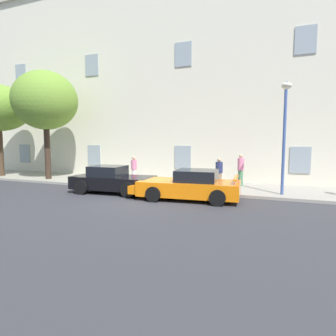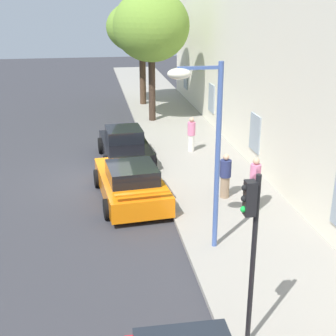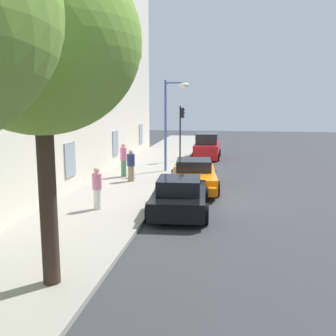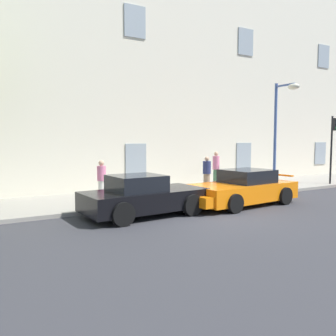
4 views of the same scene
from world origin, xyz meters
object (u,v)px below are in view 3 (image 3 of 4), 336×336
(pedestrian_admiring, at_px, (131,165))
(pedestrian_strolling, at_px, (97,188))
(sportscar_red_lead, at_px, (180,196))
(street_lamp, at_px, (173,108))
(hatchback_parked, at_px, (207,147))
(sportscar_yellow_flank, at_px, (194,177))
(traffic_light, at_px, (181,124))
(tree_near_kerb, at_px, (40,42))
(pedestrian_bystander, at_px, (124,160))

(pedestrian_admiring, xyz_separation_m, pedestrian_strolling, (-5.31, -0.05, -0.00))
(sportscar_red_lead, bearing_deg, street_lamp, 9.91)
(hatchback_parked, relative_size, pedestrian_admiring, 2.32)
(sportscar_yellow_flank, height_order, traffic_light, traffic_light)
(sportscar_red_lead, bearing_deg, pedestrian_admiring, 32.89)
(tree_near_kerb, distance_m, pedestrian_bystander, 13.16)
(traffic_light, xyz_separation_m, street_lamp, (-3.95, -0.02, 1.09))
(traffic_light, distance_m, pedestrian_strolling, 12.73)
(sportscar_yellow_flank, xyz_separation_m, hatchback_parked, (10.44, -0.02, 0.21))
(street_lamp, height_order, pedestrian_admiring, street_lamp)
(sportscar_yellow_flank, xyz_separation_m, tree_near_kerb, (-10.40, 2.20, 4.67))
(hatchback_parked, xyz_separation_m, pedestrian_strolling, (-14.89, 3.20, 0.13))
(hatchback_parked, height_order, pedestrian_admiring, hatchback_parked)
(sportscar_yellow_flank, xyz_separation_m, traffic_light, (8.07, 1.58, 2.04))
(sportscar_red_lead, height_order, tree_near_kerb, tree_near_kerb)
(tree_near_kerb, relative_size, pedestrian_strolling, 4.47)
(traffic_light, relative_size, pedestrian_strolling, 2.32)
(tree_near_kerb, bearing_deg, sportscar_red_lead, -17.33)
(sportscar_yellow_flank, relative_size, traffic_light, 1.38)
(tree_near_kerb, height_order, pedestrian_bystander, tree_near_kerb)
(traffic_light, distance_m, pedestrian_admiring, 7.58)
(sportscar_red_lead, bearing_deg, pedestrian_strolling, 100.56)
(sportscar_yellow_flank, height_order, pedestrian_admiring, pedestrian_admiring)
(sportscar_yellow_flank, height_order, street_lamp, street_lamp)
(sportscar_red_lead, xyz_separation_m, traffic_light, (11.95, 1.42, 2.02))
(hatchback_parked, bearing_deg, tree_near_kerb, 173.92)
(tree_near_kerb, distance_m, pedestrian_strolling, 7.43)
(sportscar_yellow_flank, bearing_deg, traffic_light, 11.10)
(traffic_light, relative_size, pedestrian_bystander, 2.05)
(traffic_light, bearing_deg, tree_near_kerb, 178.08)
(tree_near_kerb, bearing_deg, pedestrian_admiring, 5.25)
(pedestrian_admiring, bearing_deg, pedestrian_strolling, -179.42)
(traffic_light, bearing_deg, pedestrian_bystander, 159.14)
(sportscar_yellow_flank, bearing_deg, sportscar_red_lead, 177.53)
(sportscar_red_lead, bearing_deg, tree_near_kerb, 162.67)
(tree_near_kerb, xyz_separation_m, traffic_light, (18.47, -0.62, -2.63))
(hatchback_parked, xyz_separation_m, traffic_light, (-2.38, 1.60, 1.82))
(tree_near_kerb, relative_size, traffic_light, 1.92)
(sportscar_yellow_flank, bearing_deg, pedestrian_strolling, 144.37)
(hatchback_parked, distance_m, pedestrian_bystander, 9.36)
(sportscar_yellow_flank, bearing_deg, hatchback_parked, -0.10)
(sportscar_red_lead, xyz_separation_m, pedestrian_bystander, (5.83, 3.75, 0.44))
(street_lamp, xyz_separation_m, pedestrian_strolling, (-8.56, 1.62, -2.79))
(street_lamp, bearing_deg, pedestrian_strolling, 169.29)
(pedestrian_admiring, height_order, pedestrian_strolling, pedestrian_admiring)
(sportscar_red_lead, relative_size, hatchback_parked, 1.25)
(street_lamp, relative_size, pedestrian_strolling, 3.25)
(sportscar_red_lead, relative_size, sportscar_yellow_flank, 0.91)
(hatchback_parked, bearing_deg, pedestrian_strolling, 167.86)
(hatchback_parked, distance_m, traffic_light, 3.40)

